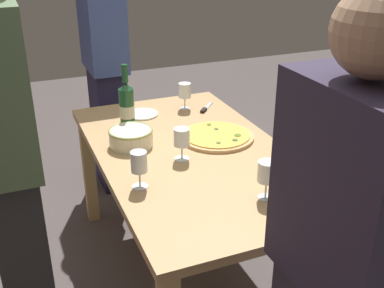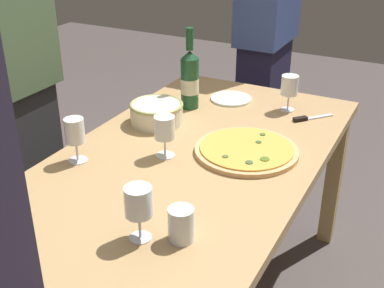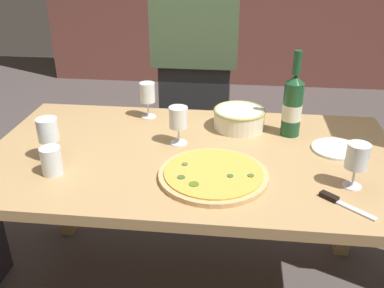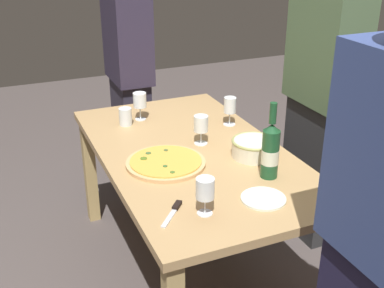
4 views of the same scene
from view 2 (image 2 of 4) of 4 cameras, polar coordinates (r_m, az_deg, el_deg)
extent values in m
cube|color=tan|center=(1.87, 0.00, -1.59)|extent=(1.60, 0.90, 0.04)
cube|color=tan|center=(2.56, 15.76, -3.88)|extent=(0.07, 0.07, 0.71)
cube|color=tan|center=(2.79, -0.13, -0.21)|extent=(0.07, 0.07, 0.71)
cylinder|color=tan|center=(1.87, 6.21, -0.77)|extent=(0.39, 0.39, 0.02)
cylinder|color=gold|center=(1.86, 6.23, -0.45)|extent=(0.35, 0.35, 0.01)
cylinder|color=#476A28|center=(1.96, 8.04, 1.08)|extent=(0.02, 0.02, 0.00)
cylinder|color=#3B6830|center=(1.90, 7.58, 0.22)|extent=(0.02, 0.02, 0.00)
cylinder|color=#506434|center=(1.78, 3.80, -1.43)|extent=(0.02, 0.02, 0.00)
cylinder|color=#436333|center=(1.75, 6.52, -2.09)|extent=(0.03, 0.03, 0.00)
cylinder|color=#537121|center=(1.78, 8.27, -1.71)|extent=(0.03, 0.03, 0.00)
cylinder|color=#ECE7CC|center=(2.09, -4.04, 3.49)|extent=(0.22, 0.22, 0.09)
torus|color=tan|center=(2.08, -4.07, 4.47)|extent=(0.22, 0.22, 0.01)
cylinder|color=#1B4C29|center=(2.22, -0.26, 6.92)|extent=(0.08, 0.08, 0.23)
cone|color=#1B4C29|center=(2.18, -0.27, 10.08)|extent=(0.08, 0.08, 0.04)
cylinder|color=#1B4C29|center=(2.16, -0.27, 11.85)|extent=(0.03, 0.03, 0.10)
cylinder|color=silver|center=(2.23, -0.26, 6.64)|extent=(0.08, 0.08, 0.07)
cylinder|color=white|center=(1.85, -12.82, -1.80)|extent=(0.07, 0.07, 0.00)
cylinder|color=white|center=(1.83, -12.94, -0.77)|extent=(0.01, 0.01, 0.07)
cylinder|color=white|center=(1.80, -13.19, 1.50)|extent=(0.07, 0.07, 0.09)
cylinder|color=maroon|center=(1.81, -13.11, 0.81)|extent=(0.06, 0.06, 0.04)
cylinder|color=white|center=(2.27, 10.79, 3.87)|extent=(0.06, 0.06, 0.00)
cylinder|color=white|center=(2.26, 10.87, 4.73)|extent=(0.01, 0.01, 0.07)
cylinder|color=white|center=(2.23, 11.04, 6.58)|extent=(0.08, 0.08, 0.09)
cylinder|color=maroon|center=(2.24, 10.97, 5.91)|extent=(0.06, 0.06, 0.03)
cylinder|color=white|center=(1.84, -3.06, -1.28)|extent=(0.07, 0.07, 0.00)
cylinder|color=white|center=(1.82, -3.09, -0.28)|extent=(0.01, 0.01, 0.07)
cylinder|color=white|center=(1.79, -3.15, 1.90)|extent=(0.08, 0.08, 0.08)
cylinder|color=maroon|center=(1.80, -3.12, 1.02)|extent=(0.06, 0.06, 0.02)
cylinder|color=white|center=(1.43, -5.88, -10.53)|extent=(0.06, 0.06, 0.00)
cylinder|color=white|center=(1.41, -5.95, -9.24)|extent=(0.01, 0.01, 0.07)
cylinder|color=white|center=(1.36, -6.11, -6.51)|extent=(0.08, 0.08, 0.09)
cylinder|color=maroon|center=(1.37, -6.07, -7.23)|extent=(0.07, 0.07, 0.04)
cylinder|color=white|center=(1.39, -1.26, -9.13)|extent=(0.07, 0.07, 0.10)
cylinder|color=white|center=(2.35, 4.46, 5.16)|extent=(0.19, 0.19, 0.01)
cube|color=silver|center=(2.22, 14.15, 2.99)|extent=(0.12, 0.11, 0.01)
cube|color=black|center=(2.17, 12.20, 2.79)|extent=(0.06, 0.06, 0.02)
cube|color=#2A2B2C|center=(2.42, -18.84, -4.08)|extent=(0.39, 0.20, 0.87)
cube|color=#1F1C3A|center=(3.03, 7.87, 3.52)|extent=(0.37, 0.20, 0.87)
camera|label=1|loc=(1.64, -83.23, 9.28)|focal=44.45mm
camera|label=3|loc=(1.78, 53.27, 13.58)|focal=40.27mm
camera|label=4|loc=(3.56, 33.35, 26.17)|focal=46.00mm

